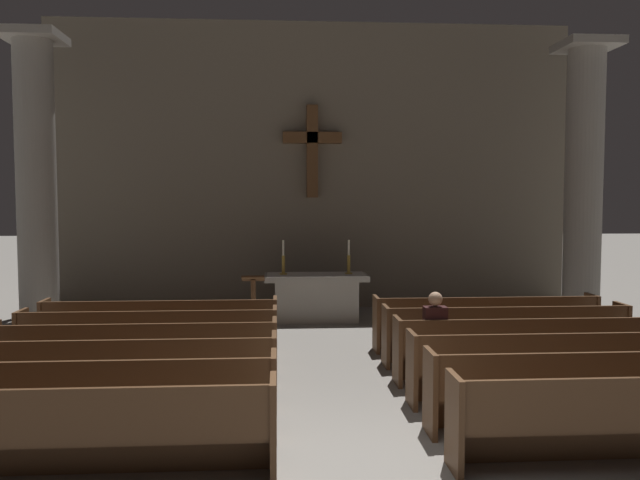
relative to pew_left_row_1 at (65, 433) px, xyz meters
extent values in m
plane|color=gray|center=(2.77, 0.04, -0.48)|extent=(80.00, 80.00, 0.00)
cube|color=brown|center=(0.00, 0.04, -0.05)|extent=(3.76, 0.40, 0.05)
cube|color=brown|center=(0.00, -0.18, 0.22)|extent=(3.76, 0.05, 0.50)
cube|color=brown|center=(0.00, 0.22, -0.28)|extent=(3.76, 0.04, 0.40)
cube|color=brown|center=(1.91, 0.02, 0.00)|extent=(0.06, 0.50, 0.95)
cube|color=brown|center=(0.00, 1.01, -0.05)|extent=(3.76, 0.40, 0.05)
cube|color=brown|center=(0.00, 0.79, 0.22)|extent=(3.76, 0.05, 0.50)
cube|color=brown|center=(0.00, 1.19, -0.28)|extent=(3.76, 0.04, 0.40)
cube|color=brown|center=(1.91, 0.99, 0.00)|extent=(0.06, 0.50, 0.95)
cube|color=brown|center=(0.00, 1.98, -0.05)|extent=(3.76, 0.40, 0.05)
cube|color=brown|center=(0.00, 1.76, 0.22)|extent=(3.76, 0.05, 0.50)
cube|color=brown|center=(0.00, 2.16, -0.28)|extent=(3.76, 0.04, 0.40)
cube|color=brown|center=(1.91, 1.96, 0.00)|extent=(0.06, 0.50, 0.95)
cube|color=brown|center=(0.00, 2.96, -0.05)|extent=(3.76, 0.40, 0.05)
cube|color=brown|center=(0.00, 2.73, 0.22)|extent=(3.76, 0.05, 0.50)
cube|color=brown|center=(0.00, 3.14, -0.28)|extent=(3.76, 0.04, 0.40)
cube|color=brown|center=(1.91, 2.94, 0.00)|extent=(0.06, 0.50, 0.95)
cube|color=brown|center=(0.00, 3.93, -0.05)|extent=(3.76, 0.40, 0.05)
cube|color=brown|center=(0.00, 3.70, 0.22)|extent=(3.76, 0.05, 0.50)
cube|color=brown|center=(0.00, 4.11, -0.28)|extent=(3.76, 0.04, 0.40)
cube|color=brown|center=(1.91, 3.91, 0.00)|extent=(0.06, 0.50, 0.95)
cube|color=brown|center=(-1.91, 3.91, 0.00)|extent=(0.06, 0.50, 0.95)
cube|color=brown|center=(0.00, 4.90, -0.05)|extent=(3.76, 0.40, 0.05)
cube|color=brown|center=(0.00, 4.67, 0.22)|extent=(3.76, 0.05, 0.50)
cube|color=brown|center=(0.00, 5.08, -0.28)|extent=(3.76, 0.04, 0.40)
cube|color=brown|center=(1.91, 4.88, 0.00)|extent=(0.06, 0.50, 0.95)
cube|color=brown|center=(-1.91, 4.88, 0.00)|extent=(0.06, 0.50, 0.95)
cube|color=brown|center=(5.55, 0.22, -0.28)|extent=(3.76, 0.04, 0.40)
cube|color=brown|center=(3.64, 0.02, 0.00)|extent=(0.06, 0.50, 0.95)
cube|color=brown|center=(5.55, 1.01, -0.05)|extent=(3.76, 0.40, 0.05)
cube|color=brown|center=(5.55, 0.79, 0.22)|extent=(3.76, 0.05, 0.50)
cube|color=brown|center=(5.55, 1.19, -0.28)|extent=(3.76, 0.04, 0.40)
cube|color=brown|center=(3.64, 0.99, 0.00)|extent=(0.06, 0.50, 0.95)
cube|color=brown|center=(5.55, 1.98, -0.05)|extent=(3.76, 0.40, 0.05)
cube|color=brown|center=(5.55, 1.76, 0.22)|extent=(3.76, 0.05, 0.50)
cube|color=brown|center=(5.55, 2.16, -0.28)|extent=(3.76, 0.04, 0.40)
cube|color=brown|center=(3.64, 1.96, 0.00)|extent=(0.06, 0.50, 0.95)
cube|color=brown|center=(5.55, 2.96, -0.05)|extent=(3.76, 0.40, 0.05)
cube|color=brown|center=(5.55, 2.73, 0.22)|extent=(3.76, 0.05, 0.50)
cube|color=brown|center=(5.55, 3.14, -0.28)|extent=(3.76, 0.04, 0.40)
cube|color=brown|center=(3.64, 2.94, 0.00)|extent=(0.06, 0.50, 0.95)
cube|color=brown|center=(5.55, 3.93, -0.05)|extent=(3.76, 0.40, 0.05)
cube|color=brown|center=(5.55, 3.70, 0.22)|extent=(3.76, 0.05, 0.50)
cube|color=brown|center=(5.55, 4.11, -0.28)|extent=(3.76, 0.04, 0.40)
cube|color=brown|center=(3.64, 3.91, 0.00)|extent=(0.06, 0.50, 0.95)
cube|color=brown|center=(7.45, 3.91, 0.00)|extent=(0.06, 0.50, 0.95)
cube|color=brown|center=(5.55, 4.90, -0.05)|extent=(3.76, 0.40, 0.05)
cube|color=brown|center=(5.55, 4.67, 0.22)|extent=(3.76, 0.05, 0.50)
cube|color=brown|center=(5.55, 5.08, -0.28)|extent=(3.76, 0.04, 0.40)
cube|color=brown|center=(3.64, 4.88, 0.00)|extent=(0.06, 0.50, 0.95)
cube|color=brown|center=(7.45, 4.88, 0.00)|extent=(0.06, 0.50, 0.95)
cube|color=gray|center=(-2.79, 7.11, -0.38)|extent=(1.06, 1.06, 0.20)
cylinder|color=gray|center=(-2.79, 7.11, 2.37)|extent=(0.76, 0.76, 5.70)
cube|color=gray|center=(-2.79, 7.11, 5.30)|extent=(1.14, 1.14, 0.16)
cube|color=gray|center=(8.34, 7.11, -0.38)|extent=(1.06, 1.06, 0.20)
cylinder|color=gray|center=(8.34, 7.11, 2.37)|extent=(0.76, 0.76, 5.70)
cube|color=gray|center=(8.34, 7.11, 5.30)|extent=(1.14, 1.14, 0.16)
cube|color=#A8A399|center=(2.77, 7.68, -0.04)|extent=(1.76, 0.72, 0.88)
cube|color=#A8A399|center=(2.77, 7.68, 0.46)|extent=(2.20, 0.90, 0.12)
cube|color=silver|center=(2.77, 7.68, 0.53)|extent=(2.09, 0.86, 0.01)
cylinder|color=#B79338|center=(2.07, 7.68, 0.54)|extent=(0.16, 0.16, 0.02)
cylinder|color=#B79338|center=(2.07, 7.68, 0.73)|extent=(0.07, 0.07, 0.40)
cylinder|color=silver|center=(2.07, 7.68, 1.10)|extent=(0.04, 0.04, 0.33)
cylinder|color=#B79338|center=(3.47, 7.68, 0.54)|extent=(0.16, 0.16, 0.02)
cylinder|color=#B79338|center=(3.47, 7.68, 0.73)|extent=(0.07, 0.07, 0.40)
cylinder|color=silver|center=(3.47, 7.68, 1.10)|extent=(0.04, 0.04, 0.33)
cube|color=#706656|center=(2.77, 9.47, 2.91)|extent=(12.35, 0.25, 6.77)
cube|color=brown|center=(2.77, 9.21, 3.25)|extent=(0.26, 0.26, 2.15)
cube|color=brown|center=(2.77, 9.21, 3.57)|extent=(1.38, 0.26, 0.26)
cylinder|color=brown|center=(1.48, 6.48, -0.46)|extent=(0.36, 0.36, 0.04)
cylinder|color=brown|center=(1.48, 6.48, 0.05)|extent=(0.10, 0.10, 1.05)
cube|color=brown|center=(1.48, 6.48, 0.60)|extent=(0.44, 0.31, 0.15)
cube|color=#26262B|center=(4.16, 3.14, -0.25)|extent=(0.24, 0.14, 0.45)
cube|color=#26262B|center=(4.16, 3.01, 0.03)|extent=(0.28, 0.36, 0.12)
cube|color=#381919|center=(4.16, 2.88, 0.36)|extent=(0.32, 0.20, 0.54)
sphere|color=tan|center=(4.16, 2.88, 0.74)|extent=(0.20, 0.20, 0.20)
camera|label=1|loc=(1.96, -5.86, 2.15)|focal=35.84mm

